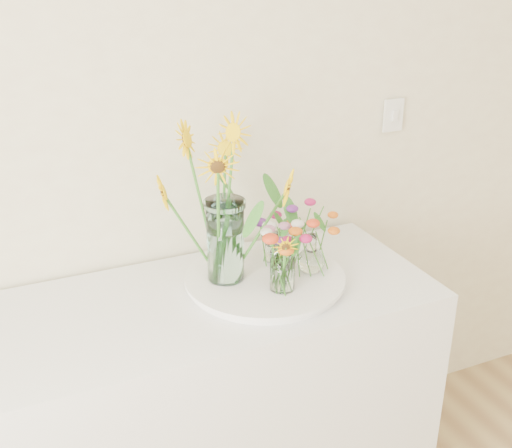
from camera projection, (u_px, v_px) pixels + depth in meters
name	position (u px, v px, depth m)	size (l,w,h in m)	color
counter	(211.00, 416.00, 2.10)	(1.40, 0.60, 0.90)	white
tray	(265.00, 281.00, 1.99)	(0.47, 0.47, 0.03)	white
mason_jar	(225.00, 241.00, 1.92)	(0.11, 0.11, 0.26)	silver
sunflower_bouquet	(225.00, 204.00, 1.87)	(0.61, 0.61, 0.50)	yellow
small_vase_a	(282.00, 271.00, 1.89)	(0.07, 0.07, 0.13)	white
wildflower_posy_a	(283.00, 257.00, 1.87)	(0.18, 0.18, 0.22)	#D15C12
small_vase_b	(311.00, 253.00, 2.00)	(0.09, 0.09, 0.13)	white
wildflower_posy_b	(312.00, 240.00, 1.98)	(0.23, 0.23, 0.22)	#D15C12
small_vase_c	(274.00, 248.00, 2.07)	(0.06, 0.06, 0.10)	white
wildflower_posy_c	(274.00, 235.00, 2.05)	(0.21, 0.21, 0.19)	#D15C12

